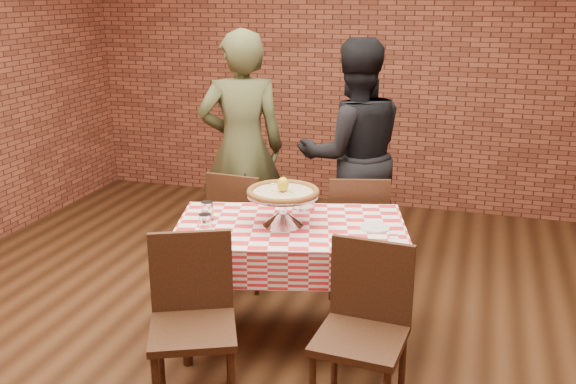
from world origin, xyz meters
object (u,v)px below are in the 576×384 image
object	(u,v)px
water_glass_left	(205,224)
chair_far_right	(356,232)
table	(291,284)
diner_olive	(242,149)
chair_near_left	(193,329)
water_glass_right	(207,211)
condiment_caddy	(304,199)
chair_near_right	(360,339)
chair_far_left	(244,227)
diner_black	(353,155)
pizza_stand	(283,209)
pizza	(283,193)

from	to	relation	value
water_glass_left	chair_far_right	world-z (taller)	chair_far_right
table	diner_olive	xyz separation A→B (m)	(-0.73, 1.11, 0.54)
chair_far_right	diner_olive	size ratio (longest dim) A/B	0.49
table	water_glass_left	size ratio (longest dim) A/B	11.56
chair_near_left	chair_far_right	xyz separation A→B (m)	(0.52, 1.62, -0.01)
water_glass_right	condiment_caddy	xyz separation A→B (m)	(0.51, 0.36, 0.01)
table	chair_near_right	bearing A→B (deg)	-50.00
chair_far_left	diner_black	bearing A→B (deg)	-134.86
chair_near_right	diner_black	xyz separation A→B (m)	(-0.44, 1.94, 0.43)
water_glass_right	diner_olive	distance (m)	1.21
pizza_stand	condiment_caddy	size ratio (longest dim) A/B	2.99
condiment_caddy	chair_near_right	distance (m)	1.16
condiment_caddy	chair_far_left	xyz separation A→B (m)	(-0.57, 0.41, -0.39)
table	chair_far_left	xyz separation A→B (m)	(-0.56, 0.69, 0.06)
pizza_stand	chair_near_left	xyz separation A→B (m)	(-0.23, -0.81, -0.40)
condiment_caddy	chair_far_right	distance (m)	0.69
diner_olive	condiment_caddy	bearing A→B (deg)	106.69
condiment_caddy	pizza	bearing A→B (deg)	-138.83
pizza_stand	water_glass_right	world-z (taller)	pizza_stand
water_glass_left	chair_near_left	distance (m)	0.67
table	pizza_stand	world-z (taller)	pizza_stand
water_glass_right	chair_far_right	bearing A→B (deg)	49.30
chair_near_left	pizza_stand	bearing A→B (deg)	50.08
table	water_glass_right	distance (m)	0.67
chair_far_left	diner_olive	world-z (taller)	diner_olive
chair_far_right	pizza	bearing A→B (deg)	55.22
diner_olive	table	bearing A→B (deg)	98.36
pizza_stand	chair_far_right	xyz separation A→B (m)	(0.29, 0.81, -0.41)
table	water_glass_left	bearing A→B (deg)	-147.25
pizza_stand	water_glass_left	xyz separation A→B (m)	(-0.38, -0.27, -0.04)
water_glass_left	diner_black	bearing A→B (deg)	70.68
water_glass_left	water_glass_right	bearing A→B (deg)	110.49
chair_near_right	chair_far_right	xyz separation A→B (m)	(-0.31, 1.47, -0.01)
chair_far_left	table	bearing A→B (deg)	133.46
table	chair_far_left	distance (m)	0.89
water_glass_left	diner_black	xyz separation A→B (m)	(0.54, 1.55, 0.07)
chair_near_right	chair_far_left	size ratio (longest dim) A/B	1.03
water_glass_left	diner_black	distance (m)	1.64
table	chair_far_left	bearing A→B (deg)	128.97
water_glass_left	table	bearing A→B (deg)	32.75
chair_far_left	diner_olive	distance (m)	0.65
pizza	chair_near_right	xyz separation A→B (m)	(0.60, -0.66, -0.50)
chair_far_right	diner_olive	world-z (taller)	diner_olive
chair_near_left	chair_near_right	xyz separation A→B (m)	(0.83, 0.15, -0.00)
water_glass_left	condiment_caddy	distance (m)	0.71
table	pizza_stand	xyz separation A→B (m)	(-0.05, -0.01, 0.48)
pizza_stand	table	bearing A→B (deg)	8.59
chair_near_right	diner_black	bearing A→B (deg)	107.19
pizza_stand	water_glass_right	size ratio (longest dim) A/B	3.76
chair_far_left	condiment_caddy	bearing A→B (deg)	148.66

